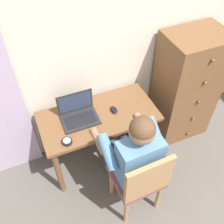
# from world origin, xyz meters

# --- Properties ---
(wall_back) EXTENTS (4.80, 0.05, 2.50)m
(wall_back) POSITION_xyz_m (0.00, 2.20, 1.25)
(wall_back) COLOR beige
(wall_back) RESTS_ON ground_plane
(desk) EXTENTS (1.12, 0.56, 0.71)m
(desk) POSITION_xyz_m (-0.48, 1.85, 0.60)
(desk) COLOR brown
(desk) RESTS_ON ground_plane
(dresser) EXTENTS (0.61, 0.49, 1.30)m
(dresser) POSITION_xyz_m (0.56, 1.91, 0.65)
(dresser) COLOR brown
(dresser) RESTS_ON ground_plane
(chair) EXTENTS (0.43, 0.41, 0.90)m
(chair) POSITION_xyz_m (-0.35, 1.18, 0.51)
(chair) COLOR brown
(chair) RESTS_ON ground_plane
(person_seated) EXTENTS (0.54, 0.59, 1.22)m
(person_seated) POSITION_xyz_m (-0.36, 1.37, 0.69)
(person_seated) COLOR #33384C
(person_seated) RESTS_ON ground_plane
(laptop) EXTENTS (0.34, 0.25, 0.24)m
(laptop) POSITION_xyz_m (-0.66, 1.90, 0.76)
(laptop) COLOR #232326
(laptop) RESTS_ON desk
(computer_mouse) EXTENTS (0.06, 0.10, 0.03)m
(computer_mouse) POSITION_xyz_m (-0.32, 1.85, 0.73)
(computer_mouse) COLOR black
(computer_mouse) RESTS_ON desk
(desk_clock) EXTENTS (0.09, 0.09, 0.03)m
(desk_clock) POSITION_xyz_m (-0.84, 1.66, 0.73)
(desk_clock) COLOR black
(desk_clock) RESTS_ON desk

